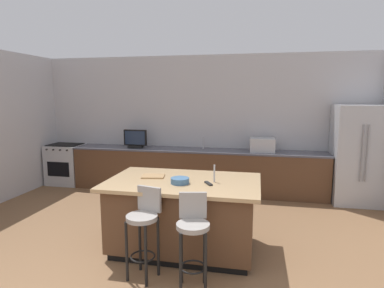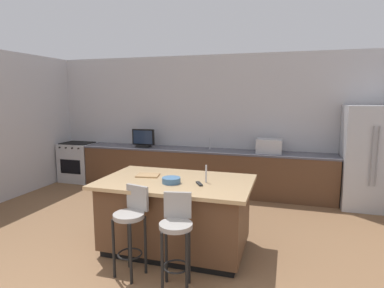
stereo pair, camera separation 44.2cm
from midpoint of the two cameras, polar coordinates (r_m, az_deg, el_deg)
name	(u,v)px [view 2 (the right image)]	position (r m, az deg, el deg)	size (l,w,h in m)	color
wall_back	(209,123)	(6.87, 4.92, 3.78)	(7.50, 0.12, 2.84)	#BCBCC1
counter_back	(202,171)	(6.67, 3.69, -4.80)	(5.25, 0.62, 0.89)	brown
kitchen_island	(176,214)	(4.22, 0.20, -12.47)	(1.93, 1.19, 0.93)	black
refrigerator	(368,157)	(6.54, 30.73, -2.10)	(0.86, 0.79, 1.83)	#B7BABF
range_oven	(78,162)	(7.89, -18.16, -3.07)	(0.75, 0.63, 0.91)	#B7BABF
microwave	(269,146)	(6.39, 15.58, -0.36)	(0.48, 0.36, 0.27)	#B7BABF
tv_monitor	(143,139)	(6.91, -6.91, 0.90)	(0.50, 0.16, 0.39)	black
sink_faucet_back	(210,143)	(6.63, 5.11, 0.09)	(0.02, 0.02, 0.24)	#B2B2B7
sink_faucet_island	(206,174)	(3.96, 5.75, -5.37)	(0.02, 0.02, 0.22)	#B2B2B7
bar_stool_left	(131,223)	(3.64, -7.36, -13.85)	(0.35, 0.37, 1.00)	gray
bar_stool_right	(176,233)	(3.37, 1.07, -15.68)	(0.35, 0.36, 1.00)	gray
fruit_bowl	(171,180)	(3.93, -0.50, -6.55)	(0.23, 0.23, 0.07)	#3F668C
tv_remote	(199,184)	(3.89, 4.59, -7.14)	(0.04, 0.17, 0.02)	black
cutting_board	(148,175)	(4.30, -4.99, -5.62)	(0.29, 0.22, 0.02)	#A87F51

